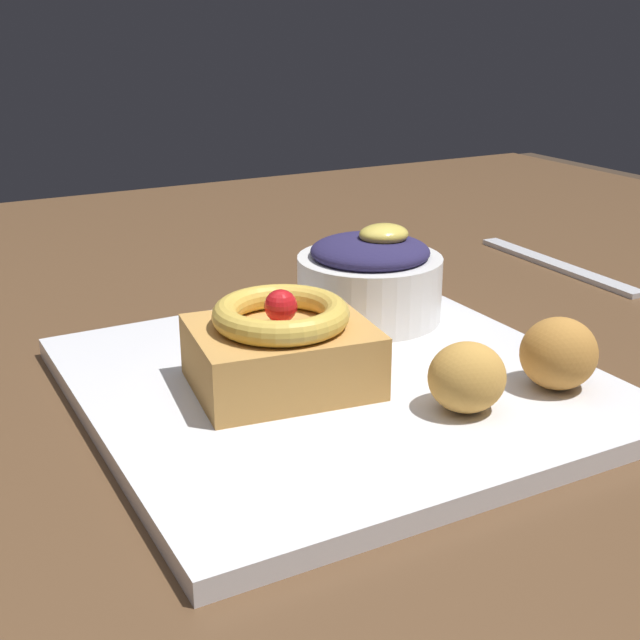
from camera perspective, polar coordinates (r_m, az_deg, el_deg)
The scene contains 7 objects.
dining_table at distance 0.64m, azimuth -11.97°, elevation -7.94°, with size 1.54×1.00×0.73m.
front_plate at distance 0.51m, azimuth 1.08°, elevation -4.31°, with size 0.29×0.29×0.01m, color white.
cake_slice at distance 0.48m, azimuth -2.60°, elevation -1.77°, with size 0.11×0.09×0.06m.
berry_ramekin at distance 0.59m, azimuth 3.36°, elevation 2.83°, with size 0.10×0.10×0.07m.
fritter_front at distance 0.46m, azimuth 9.83°, elevation -3.81°, with size 0.04×0.04×0.04m, color gold.
fritter_middle at distance 0.50m, azimuth 15.72°, elevation -2.17°, with size 0.04×0.04×0.04m, color #BC7F38.
knife at distance 0.78m, azimuth 15.59°, elevation 3.56°, with size 0.19×0.02×0.00m, color silver.
Camera 1 is at (-0.15, -0.55, 0.95)m, focal length 47.69 mm.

